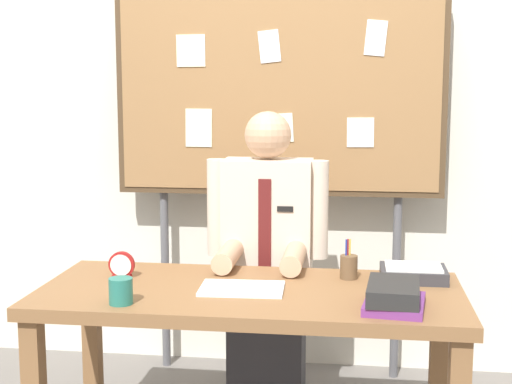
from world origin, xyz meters
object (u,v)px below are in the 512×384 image
Objects in this scene: book_stack at (394,296)px; paper_tray at (413,273)px; desk at (250,313)px; coffee_mug at (121,291)px; bulletin_board at (278,94)px; open_notebook at (242,289)px; person at (267,275)px; pen_holder at (349,267)px; desk_clock at (122,266)px.

book_stack reaches higher than paper_tray.
coffee_mug is at bearing -149.38° from desk.
book_stack is at bearing 4.66° from coffee_mug.
bulletin_board reaches higher than book_stack.
book_stack is at bearing -103.80° from paper_tray.
open_notebook is (-0.03, -0.02, 0.10)m from desk.
coffee_mug is (-0.43, -0.81, 0.14)m from person.
person is 4.75× the size of book_stack.
book_stack is (0.53, -1.19, -0.68)m from bulletin_board.
book_stack is 0.93× the size of open_notebook.
desk is 5.10× the size of open_notebook.
paper_tray is (0.26, 0.01, -0.02)m from pen_holder.
pen_holder is (0.91, 0.10, 0.00)m from desk_clock.
bulletin_board is 1.26m from open_notebook.
desk is 0.52m from coffee_mug.
coffee_mug is at bearing -108.65° from bulletin_board.
paper_tray is at bearing -28.55° from person.
desk is at bearing -160.86° from paper_tray.
desk is 0.58m from book_stack.
person is at bearing 87.22° from open_notebook.
desk_clock is (-1.07, 0.28, 0.00)m from book_stack.
paper_tray is at bearing 24.05° from coffee_mug.
bulletin_board reaches higher than coffee_mug.
desk_clock reaches higher than open_notebook.
desk_clock is at bearing 165.54° from book_stack.
desk is at bearing 30.62° from coffee_mug.
desk is at bearing -10.61° from desk_clock.
bulletin_board is 1.23m from paper_tray.
desk is 10.10× the size of pen_holder.
person is at bearing 62.24° from coffee_mug.
book_stack is 1.84× the size of pen_holder.
book_stack is at bearing -18.23° from desk.
pen_holder is at bearing 29.21° from open_notebook.
coffee_mug reaches higher than book_stack.
desk_clock is at bearing -120.55° from bulletin_board.
open_notebook is at bearing -13.32° from desk_clock.
book_stack reaches higher than open_notebook.
open_notebook is 0.46m from pen_holder.
desk is at bearing -151.29° from pen_holder.
pen_holder reaches higher than paper_tray.
book_stack is at bearing -65.92° from bulletin_board.
desk is 0.57m from desk_clock.
desk_clock reaches higher than desk.
person is 8.75× the size of pen_holder.
bulletin_board reaches higher than desk_clock.
desk_clock is 0.92m from pen_holder.
book_stack reaches higher than desk.
pen_holder is (-0.16, 0.38, 0.01)m from book_stack.
coffee_mug is at bearing -117.76° from person.
person is at bearing 151.45° from paper_tray.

